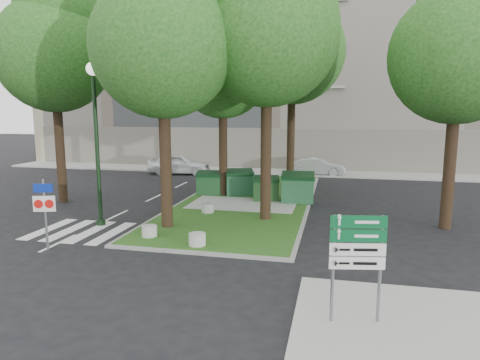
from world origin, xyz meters
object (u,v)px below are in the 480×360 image
(tree_median_near_right, at_px, (270,20))
(car_white, at_px, (179,164))
(bollard_right, at_px, (197,239))
(car_silver, at_px, (317,167))
(dumpster_a, at_px, (209,183))
(tree_median_near_left, at_px, (165,32))
(dumpster_c, at_px, (266,189))
(tree_street_left, at_px, (55,44))
(dumpster_d, at_px, (298,188))
(tree_street_right, at_px, (462,42))
(directional_sign, at_px, (357,252))
(bollard_mid, at_px, (208,208))
(street_lamp, at_px, (96,125))
(bollard_left, at_px, (149,231))
(litter_bin, at_px, (294,179))
(tree_median_mid, at_px, (225,62))
(traffic_sign_pole, at_px, (45,205))
(dumpster_b, at_px, (239,182))
(tree_median_far, at_px, (294,41))

(tree_median_near_right, xyz_separation_m, car_white, (-8.34, 11.75, -7.23))
(bollard_right, distance_m, car_silver, 17.58)
(dumpster_a, relative_size, car_white, 0.33)
(tree_median_near_left, bearing_deg, dumpster_c, 63.32)
(tree_median_near_right, relative_size, car_silver, 2.97)
(tree_street_left, relative_size, dumpster_d, 6.72)
(tree_street_right, height_order, directional_sign, tree_street_right)
(directional_sign, bearing_deg, dumpster_c, 97.56)
(dumpster_d, xyz_separation_m, directional_sign, (2.27, -11.75, 0.83))
(bollard_mid, relative_size, street_lamp, 0.09)
(car_white, bearing_deg, tree_median_near_right, -151.21)
(street_lamp, relative_size, car_silver, 1.64)
(bollard_left, distance_m, litter_bin, 12.34)
(tree_median_mid, relative_size, dumpster_a, 6.93)
(tree_street_left, bearing_deg, traffic_sign_pole, -59.29)
(car_white, bearing_deg, bollard_left, -169.59)
(tree_street_right, distance_m, car_silver, 15.29)
(directional_sign, bearing_deg, dumpster_b, 102.39)
(tree_median_far, xyz_separation_m, car_silver, (1.21, 5.74, -7.68))
(tree_median_mid, height_order, tree_street_left, tree_street_left)
(dumpster_c, bearing_deg, bollard_mid, -134.66)
(tree_street_right, bearing_deg, litter_bin, 130.99)
(litter_bin, height_order, car_white, car_white)
(directional_sign, bearing_deg, tree_median_near_left, 126.43)
(dumpster_d, height_order, directional_sign, directional_sign)
(tree_street_left, bearing_deg, tree_median_near_right, -8.13)
(tree_street_right, relative_size, litter_bin, 13.69)
(street_lamp, relative_size, car_white, 1.43)
(bollard_left, bearing_deg, dumpster_d, 56.51)
(tree_median_mid, xyz_separation_m, directional_sign, (6.19, -12.75, -5.33))
(dumpster_a, bearing_deg, tree_median_far, 28.05)
(directional_sign, relative_size, car_silver, 0.60)
(tree_median_near_left, distance_m, car_silver, 17.35)
(tree_street_left, height_order, car_white, tree_street_left)
(bollard_mid, xyz_separation_m, car_silver, (4.14, 12.80, 0.32))
(tree_median_near_left, bearing_deg, bollard_right, -48.95)
(bollard_mid, bearing_deg, car_silver, 72.09)
(tree_median_near_left, height_order, bollard_mid, tree_median_near_left)
(tree_median_near_right, height_order, tree_street_left, tree_median_near_right)
(tree_median_mid, bearing_deg, tree_median_near_left, -94.40)
(tree_street_left, distance_m, bollard_right, 12.73)
(tree_median_far, bearing_deg, dumpster_a, -143.73)
(tree_street_left, distance_m, directional_sign, 17.84)
(dumpster_a, distance_m, traffic_sign_pole, 10.13)
(bollard_left, relative_size, car_silver, 0.14)
(traffic_sign_pole, distance_m, car_silver, 20.13)
(dumpster_c, distance_m, bollard_right, 7.75)
(tree_median_near_right, xyz_separation_m, tree_street_left, (-10.50, 1.50, -0.33))
(bollard_right, bearing_deg, tree_street_right, 27.64)
(tree_median_far, bearing_deg, dumpster_b, -131.53)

